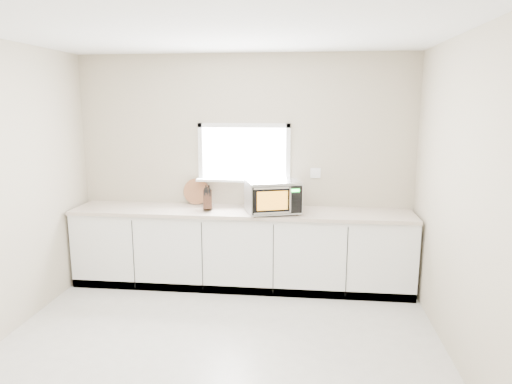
# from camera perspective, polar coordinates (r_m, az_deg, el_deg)

# --- Properties ---
(ground) EXTENTS (4.00, 4.00, 0.00)m
(ground) POSITION_cam_1_polar(r_m,az_deg,el_deg) (4.07, -5.48, -20.66)
(ground) COLOR beige
(ground) RESTS_ON ground
(back_wall) EXTENTS (4.00, 0.17, 2.70)m
(back_wall) POSITION_cam_1_polar(r_m,az_deg,el_deg) (5.48, -1.47, 2.99)
(back_wall) COLOR #B8AD92
(back_wall) RESTS_ON ground
(cabinets) EXTENTS (3.92, 0.60, 0.88)m
(cabinets) POSITION_cam_1_polar(r_m,az_deg,el_deg) (5.41, -1.86, -7.19)
(cabinets) COLOR white
(cabinets) RESTS_ON ground
(countertop) EXTENTS (3.92, 0.64, 0.04)m
(countertop) POSITION_cam_1_polar(r_m,az_deg,el_deg) (5.27, -1.91, -2.47)
(countertop) COLOR beige
(countertop) RESTS_ON cabinets
(microwave) EXTENTS (0.68, 0.60, 0.37)m
(microwave) POSITION_cam_1_polar(r_m,az_deg,el_deg) (5.09, 2.11, -0.50)
(microwave) COLOR black
(microwave) RESTS_ON countertop
(knife_block) EXTENTS (0.14, 0.23, 0.30)m
(knife_block) POSITION_cam_1_polar(r_m,az_deg,el_deg) (5.25, -6.09, -0.91)
(knife_block) COLOR #49251A
(knife_block) RESTS_ON countertop
(cutting_board) EXTENTS (0.32, 0.08, 0.31)m
(cutting_board) POSITION_cam_1_polar(r_m,az_deg,el_deg) (5.58, -7.47, 0.07)
(cutting_board) COLOR #9A5E3B
(cutting_board) RESTS_ON countertop
(coffee_grinder) EXTENTS (0.16, 0.16, 0.22)m
(coffee_grinder) POSITION_cam_1_polar(r_m,az_deg,el_deg) (5.38, -0.55, -0.77)
(coffee_grinder) COLOR #B5B8BD
(coffee_grinder) RESTS_ON countertop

